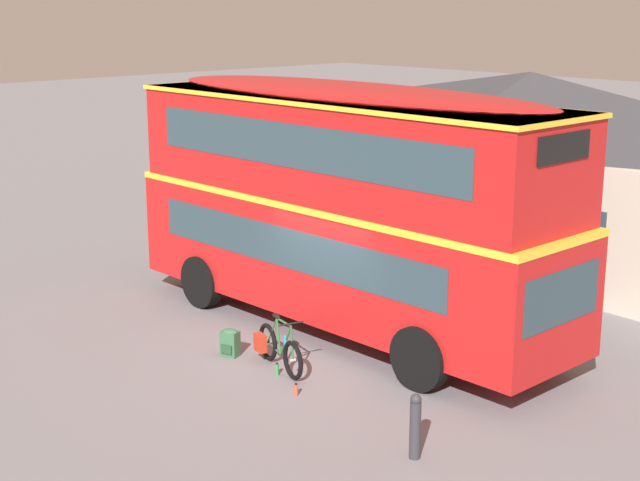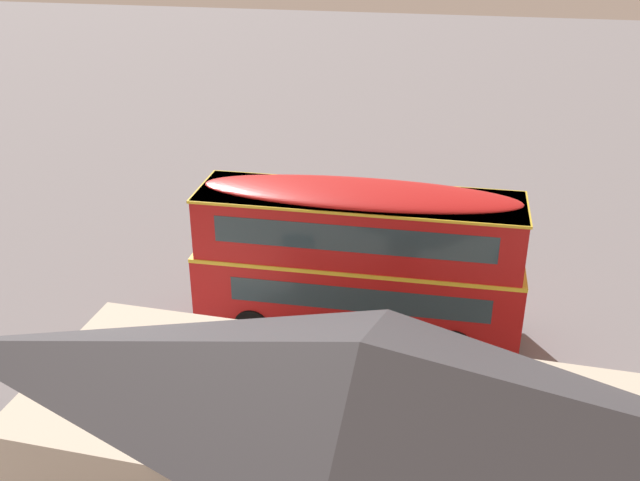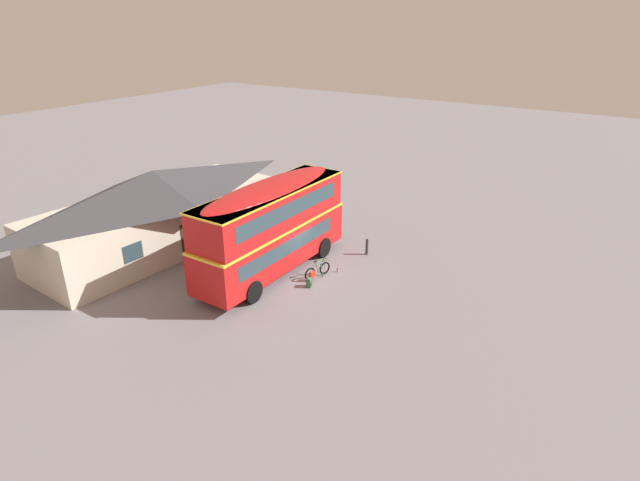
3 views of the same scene
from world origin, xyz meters
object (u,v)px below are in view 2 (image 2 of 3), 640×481
object	(u,v)px
touring_bicycle	(345,282)
kerb_bollard	(242,258)
double_decker_bus	(358,254)
backpack_on_ground	(377,284)
water_bottle_red_squeeze	(317,278)
water_bottle_green_metal	(340,285)

from	to	relation	value
touring_bicycle	kerb_bollard	xyz separation A→B (m)	(3.87, -0.81, 0.13)
double_decker_bus	backpack_on_ground	bearing A→B (deg)	-98.02
touring_bicycle	water_bottle_red_squeeze	world-z (taller)	touring_bicycle
backpack_on_ground	water_bottle_green_metal	world-z (taller)	backpack_on_ground
backpack_on_ground	water_bottle_red_squeeze	world-z (taller)	backpack_on_ground
touring_bicycle	kerb_bollard	size ratio (longest dim) A/B	1.70
backpack_on_ground	water_bottle_green_metal	distance (m)	1.29
water_bottle_red_squeeze	kerb_bollard	xyz separation A→B (m)	(2.77, -0.24, 0.40)
touring_bicycle	water_bottle_green_metal	distance (m)	0.41
double_decker_bus	kerb_bollard	bearing A→B (deg)	-34.20
kerb_bollard	double_decker_bus	bearing A→B (deg)	145.80
water_bottle_green_metal	kerb_bollard	size ratio (longest dim) A/B	0.23
backpack_on_ground	kerb_bollard	distance (m)	4.96
double_decker_bus	water_bottle_red_squeeze	world-z (taller)	double_decker_bus
water_bottle_red_squeeze	touring_bicycle	bearing A→B (deg)	153.07
double_decker_bus	water_bottle_green_metal	world-z (taller)	double_decker_bus
double_decker_bus	kerb_bollard	xyz separation A→B (m)	(4.56, -3.10, -2.14)
double_decker_bus	water_bottle_green_metal	xyz separation A→B (m)	(0.92, -2.51, -2.54)
double_decker_bus	backpack_on_ground	distance (m)	3.49
touring_bicycle	water_bottle_red_squeeze	xyz separation A→B (m)	(1.11, -0.56, -0.27)
double_decker_bus	backpack_on_ground	world-z (taller)	double_decker_bus
water_bottle_red_squeeze	kerb_bollard	size ratio (longest dim) A/B	0.22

